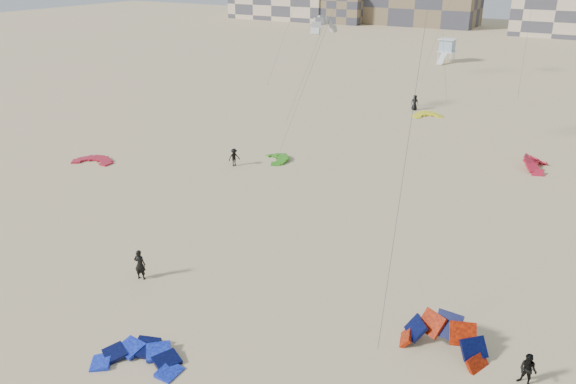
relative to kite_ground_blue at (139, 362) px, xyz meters
The scene contains 14 objects.
ground 3.94m from the kite_ground_blue, 105.50° to the left, with size 320.00×320.00×0.00m, color tan.
kite_ground_blue is the anchor object (origin of this frame).
kite_ground_orange 13.96m from the kite_ground_blue, 33.56° to the left, with size 4.06×3.12×2.62m, color red, non-canonical shape.
kite_ground_red 28.85m from the kite_ground_blue, 141.79° to the left, with size 3.33×3.52×0.43m, color red, non-canonical shape.
kite_ground_green 27.91m from the kite_ground_blue, 108.29° to the left, with size 2.87×3.00×0.71m, color #35991B, non-canonical shape.
kite_ground_red_far 37.68m from the kite_ground_blue, 71.78° to the left, with size 3.43×3.22×1.69m, color red, non-canonical shape.
kite_ground_yellow 47.90m from the kite_ground_blue, 91.78° to the left, with size 3.21×3.34×0.72m, color #FFFC22, non-canonical shape.
kitesurfer_main 7.39m from the kite_ground_blue, 132.80° to the left, with size 0.67×0.44×1.84m, color black.
kitesurfer_b 17.01m from the kite_ground_blue, 25.24° to the left, with size 0.77×0.60×1.58m, color black.
kitesurfer_c 25.88m from the kite_ground_blue, 115.59° to the left, with size 1.02×0.59×1.58m, color black.
kitesurfer_e 50.09m from the kite_ground_blue, 94.33° to the left, with size 0.89×0.58×1.82m, color black.
kite_fly_grey 44.90m from the kite_ground_blue, 106.13° to the left, with size 4.21×9.21×10.28m.
lifeguard_tower_far 85.19m from the kite_ground_blue, 96.54° to the left, with size 2.83×5.38×3.94m.
condo_fill_left 141.40m from the kite_ground_blue, 111.17° to the left, with size 12.00×10.00×8.00m, color brown.
Camera 1 is at (17.14, -18.04, 16.98)m, focal length 35.00 mm.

